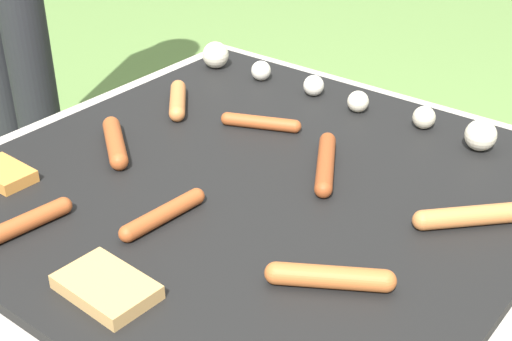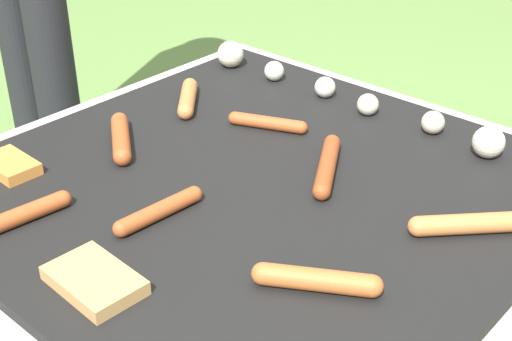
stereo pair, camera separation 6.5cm
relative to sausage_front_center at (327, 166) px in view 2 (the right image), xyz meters
The scene contains 12 objects.
grill 0.27m from the sausage_front_center, 125.84° to the right, with size 0.99×0.99×0.45m.
sausage_back_left 0.19m from the sausage_front_center, 161.94° to the left, with size 0.14×0.08×0.02m.
sausage_front_right 0.29m from the sausage_front_center, 111.33° to the right, with size 0.04×0.16×0.03m.
sausage_back_right 0.30m from the sausage_front_center, 55.77° to the right, with size 0.15×0.10×0.03m.
sausage_front_center is the anchor object (origin of this frame).
sausage_back_center 0.49m from the sausage_front_center, 120.62° to the right, with size 0.04×0.17×0.03m.
sausage_mid_left 0.37m from the sausage_front_center, 153.42° to the right, with size 0.14×0.11×0.03m.
sausage_mid_right 0.25m from the sausage_front_center, ahead, with size 0.12×0.13×0.03m.
sausage_front_left 0.37m from the sausage_front_center, behind, with size 0.11×0.12×0.03m.
bread_slice_left 0.52m from the sausage_front_center, 139.17° to the right, with size 0.10×0.07×0.02m.
bread_slice_center 0.44m from the sausage_front_center, 96.31° to the right, with size 0.13×0.09×0.02m.
mushroom_row 0.25m from the sausage_front_center, 109.25° to the left, with size 0.79×0.07×0.06m.
Camera 2 is at (0.66, -0.74, 1.04)m, focal length 50.00 mm.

